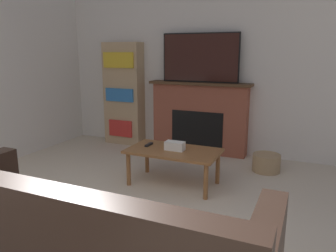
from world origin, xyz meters
TOP-DOWN VIEW (x-y plane):
  - wall_back at (0.00, 3.96)m, footprint 5.87×0.06m
  - fireplace at (-0.10, 3.81)m, footprint 1.57×0.28m
  - tv at (-0.10, 3.79)m, footprint 1.17×0.03m
  - couch at (0.14, 0.58)m, footprint 2.47×0.99m
  - coffee_table at (0.04, 2.44)m, footprint 1.06×0.59m
  - tissue_box at (0.06, 2.44)m, footprint 0.22×0.12m
  - remote_control at (-0.30, 2.49)m, footprint 0.04×0.15m
  - bookshelf at (-1.43, 3.79)m, footprint 0.65×0.29m
  - storage_basket at (0.99, 3.34)m, footprint 0.35×0.35m

SIDE VIEW (x-z plane):
  - storage_basket at x=0.99m, z-range 0.00..0.23m
  - couch at x=0.14m, z-range -0.15..0.73m
  - coffee_table at x=0.04m, z-range 0.16..0.58m
  - remote_control at x=-0.30m, z-range 0.42..0.45m
  - tissue_box at x=0.06m, z-range 0.42..0.52m
  - fireplace at x=-0.10m, z-range 0.00..1.09m
  - bookshelf at x=-1.43m, z-range 0.00..1.68m
  - wall_back at x=0.00m, z-range 0.00..2.70m
  - tv at x=-0.10m, z-range 1.09..1.80m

